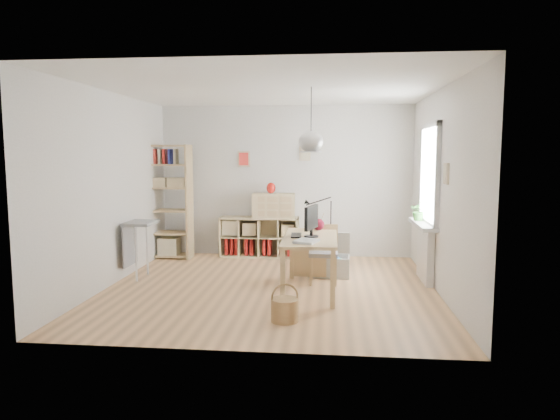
# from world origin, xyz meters

# --- Properties ---
(ground) EXTENTS (4.50, 4.50, 0.00)m
(ground) POSITION_xyz_m (0.00, 0.00, 0.00)
(ground) COLOR tan
(ground) RESTS_ON ground
(room_shell) EXTENTS (4.50, 4.50, 4.50)m
(room_shell) POSITION_xyz_m (0.55, -0.15, 2.00)
(room_shell) COLOR white
(room_shell) RESTS_ON ground
(window_unit) EXTENTS (0.07, 1.16, 1.46)m
(window_unit) POSITION_xyz_m (2.23, 0.60, 1.55)
(window_unit) COLOR white
(window_unit) RESTS_ON ground
(radiator) EXTENTS (0.10, 0.80, 0.80)m
(radiator) POSITION_xyz_m (2.19, 0.60, 0.40)
(radiator) COLOR white
(radiator) RESTS_ON ground
(windowsill) EXTENTS (0.22, 1.20, 0.06)m
(windowsill) POSITION_xyz_m (2.14, 0.60, 0.83)
(windowsill) COLOR silver
(windowsill) RESTS_ON radiator
(desk) EXTENTS (0.70, 1.50, 0.75)m
(desk) POSITION_xyz_m (0.55, -0.15, 0.66)
(desk) COLOR tan
(desk) RESTS_ON ground
(cube_shelf) EXTENTS (1.40, 0.38, 0.72)m
(cube_shelf) POSITION_xyz_m (-0.47, 2.08, 0.30)
(cube_shelf) COLOR beige
(cube_shelf) RESTS_ON ground
(tall_bookshelf) EXTENTS (0.80, 0.38, 2.00)m
(tall_bookshelf) POSITION_xyz_m (-2.04, 1.80, 1.09)
(tall_bookshelf) COLOR tan
(tall_bookshelf) RESTS_ON ground
(side_table) EXTENTS (0.40, 0.55, 0.85)m
(side_table) POSITION_xyz_m (-2.04, 0.35, 0.67)
(side_table) COLOR gray
(side_table) RESTS_ON ground
(chair) EXTENTS (0.40, 0.40, 0.83)m
(chair) POSITION_xyz_m (0.72, 0.38, 0.47)
(chair) COLOR gray
(chair) RESTS_ON ground
(wicker_basket) EXTENTS (0.31, 0.31, 0.43)m
(wicker_basket) POSITION_xyz_m (0.32, -1.36, 0.14)
(wicker_basket) COLOR olive
(wicker_basket) RESTS_ON ground
(storage_chest) EXTENTS (0.63, 0.70, 0.63)m
(storage_chest) POSITION_xyz_m (0.82, 0.81, 0.21)
(storage_chest) COLOR beige
(storage_chest) RESTS_ON ground
(monitor) EXTENTS (0.19, 0.47, 0.41)m
(monitor) POSITION_xyz_m (0.56, -0.17, 0.98)
(monitor) COLOR black
(monitor) RESTS_ON desk
(keyboard) EXTENTS (0.16, 0.37, 0.02)m
(keyboard) POSITION_xyz_m (0.36, -0.12, 0.76)
(keyboard) COLOR black
(keyboard) RESTS_ON desk
(task_lamp) EXTENTS (0.42, 0.15, 0.44)m
(task_lamp) POSITION_xyz_m (0.62, 0.47, 1.05)
(task_lamp) COLOR black
(task_lamp) RESTS_ON desk
(yarn_ball) EXTENTS (0.17, 0.17, 0.17)m
(yarn_ball) POSITION_xyz_m (0.64, 0.41, 0.83)
(yarn_ball) COLOR #520B1D
(yarn_ball) RESTS_ON desk
(paper_tray) EXTENTS (0.34, 0.38, 0.03)m
(paper_tray) POSITION_xyz_m (0.52, -0.59, 0.77)
(paper_tray) COLOR silver
(paper_tray) RESTS_ON desk
(drawer_chest) EXTENTS (0.76, 0.37, 0.43)m
(drawer_chest) POSITION_xyz_m (-0.19, 2.04, 0.93)
(drawer_chest) COLOR beige
(drawer_chest) RESTS_ON cube_shelf
(red_vase) EXTENTS (0.16, 0.16, 0.19)m
(red_vase) POSITION_xyz_m (-0.24, 2.04, 1.24)
(red_vase) COLOR maroon
(red_vase) RESTS_ON drawer_chest
(potted_plant) EXTENTS (0.27, 0.24, 0.29)m
(potted_plant) POSITION_xyz_m (2.12, 0.80, 1.01)
(potted_plant) COLOR #2F6D28
(potted_plant) RESTS_ON windowsill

